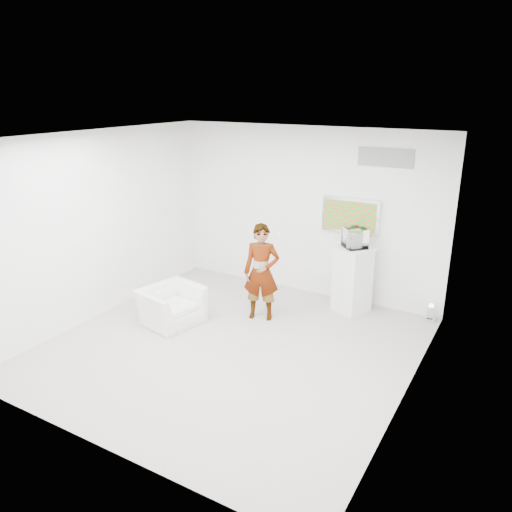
% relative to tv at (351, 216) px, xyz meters
% --- Properties ---
extents(room, '(5.01, 5.01, 3.00)m').
position_rel_tv_xyz_m(room, '(-0.85, -2.45, -0.05)').
color(room, beige).
rests_on(room, ground).
extents(tv, '(1.00, 0.08, 0.60)m').
position_rel_tv_xyz_m(tv, '(0.00, 0.00, 0.00)').
color(tv, silver).
rests_on(tv, room).
extents(logo_decal, '(0.90, 0.02, 0.30)m').
position_rel_tv_xyz_m(logo_decal, '(0.50, 0.04, 1.00)').
color(logo_decal, gray).
rests_on(logo_decal, room).
extents(person, '(0.67, 0.55, 1.59)m').
position_rel_tv_xyz_m(person, '(-0.96, -1.37, -0.76)').
color(person, white).
rests_on(person, room).
extents(armchair, '(0.97, 1.06, 0.59)m').
position_rel_tv_xyz_m(armchair, '(-2.12, -2.24, -1.26)').
color(armchair, white).
rests_on(armchair, room).
extents(pedestal, '(0.71, 0.71, 1.12)m').
position_rel_tv_xyz_m(pedestal, '(0.22, -0.35, -0.99)').
color(pedestal, white).
rests_on(pedestal, room).
extents(floor_uplight, '(0.24, 0.24, 0.29)m').
position_rel_tv_xyz_m(floor_uplight, '(1.48, -0.12, -1.40)').
color(floor_uplight, silver).
rests_on(floor_uplight, room).
extents(vitrine, '(0.47, 0.47, 0.33)m').
position_rel_tv_xyz_m(vitrine, '(0.22, -0.35, -0.27)').
color(vitrine, white).
rests_on(vitrine, pedestal).
extents(console, '(0.15, 0.17, 0.24)m').
position_rel_tv_xyz_m(console, '(0.22, -0.35, -0.31)').
color(console, white).
rests_on(console, pedestal).
extents(wii_remote, '(0.09, 0.14, 0.04)m').
position_rel_tv_xyz_m(wii_remote, '(-0.77, -1.14, -0.12)').
color(wii_remote, white).
rests_on(wii_remote, person).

